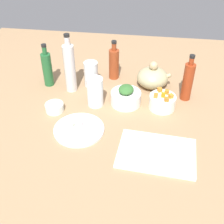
# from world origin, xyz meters

# --- Properties ---
(tabletop) EXTENTS (1.90, 1.90, 0.03)m
(tabletop) POSITION_xyz_m (0.00, 0.00, 0.01)
(tabletop) COLOR #9A7854
(tabletop) RESTS_ON ground
(cutting_board) EXTENTS (0.31, 0.23, 0.01)m
(cutting_board) POSITION_xyz_m (0.20, -0.17, 0.03)
(cutting_board) COLOR white
(cutting_board) RESTS_ON tabletop
(plate_tofu) EXTENTS (0.21, 0.21, 0.01)m
(plate_tofu) POSITION_xyz_m (-0.13, -0.08, 0.04)
(plate_tofu) COLOR white
(plate_tofu) RESTS_ON tabletop
(bowl_greens) EXTENTS (0.14, 0.14, 0.06)m
(bowl_greens) POSITION_xyz_m (0.05, 0.14, 0.06)
(bowl_greens) COLOR white
(bowl_greens) RESTS_ON tabletop
(bowl_carrots) EXTENTS (0.12, 0.12, 0.06)m
(bowl_carrots) POSITION_xyz_m (0.21, 0.13, 0.06)
(bowl_carrots) COLOR white
(bowl_carrots) RESTS_ON tabletop
(bowl_small_side) EXTENTS (0.08, 0.08, 0.04)m
(bowl_small_side) POSITION_xyz_m (-0.27, 0.04, 0.05)
(bowl_small_side) COLOR white
(bowl_small_side) RESTS_ON tabletop
(teapot) EXTENTS (0.17, 0.16, 0.14)m
(teapot) POSITION_xyz_m (0.16, 0.31, 0.08)
(teapot) COLOR tan
(teapot) RESTS_ON tabletop
(bottle_0) EXTENTS (0.05, 0.05, 0.21)m
(bottle_0) POSITION_xyz_m (-0.04, 0.37, 0.12)
(bottle_0) COLOR #953B1C
(bottle_0) RESTS_ON tabletop
(bottle_1) EXTENTS (0.05, 0.05, 0.23)m
(bottle_1) POSITION_xyz_m (0.32, 0.22, 0.13)
(bottle_1) COLOR #953416
(bottle_1) RESTS_ON tabletop
(bottle_2) EXTENTS (0.05, 0.05, 0.30)m
(bottle_2) POSITION_xyz_m (-0.24, 0.22, 0.16)
(bottle_2) COLOR silver
(bottle_2) RESTS_ON tabletop
(bottle_3) EXTENTS (0.05, 0.05, 0.22)m
(bottle_3) POSITION_xyz_m (-0.36, 0.25, 0.12)
(bottle_3) COLOR #225E30
(bottle_3) RESTS_ON tabletop
(drinking_glass_0) EXTENTS (0.07, 0.07, 0.13)m
(drinking_glass_0) POSITION_xyz_m (-0.15, 0.27, 0.10)
(drinking_glass_0) COLOR white
(drinking_glass_0) RESTS_ON tabletop
(drinking_glass_1) EXTENTS (0.07, 0.07, 0.14)m
(drinking_glass_1) POSITION_xyz_m (-0.09, 0.11, 0.10)
(drinking_glass_1) COLOR white
(drinking_glass_1) RESTS_ON tabletop
(carrot_cube_0) EXTENTS (0.02, 0.02, 0.02)m
(carrot_cube_0) POSITION_xyz_m (0.23, 0.15, 0.10)
(carrot_cube_0) COLOR orange
(carrot_cube_0) RESTS_ON bowl_carrots
(carrot_cube_1) EXTENTS (0.02, 0.02, 0.02)m
(carrot_cube_1) POSITION_xyz_m (0.18, 0.12, 0.10)
(carrot_cube_1) COLOR orange
(carrot_cube_1) RESTS_ON bowl_carrots
(carrot_cube_2) EXTENTS (0.02, 0.02, 0.02)m
(carrot_cube_2) POSITION_xyz_m (0.23, 0.09, 0.10)
(carrot_cube_2) COLOR orange
(carrot_cube_2) RESTS_ON bowl_carrots
(carrot_cube_3) EXTENTS (0.02, 0.02, 0.02)m
(carrot_cube_3) POSITION_xyz_m (0.20, 0.17, 0.10)
(carrot_cube_3) COLOR orange
(carrot_cube_3) RESTS_ON bowl_carrots
(carrot_cube_4) EXTENTS (0.02, 0.02, 0.02)m
(carrot_cube_4) POSITION_xyz_m (0.21, 0.13, 0.10)
(carrot_cube_4) COLOR orange
(carrot_cube_4) RESTS_ON bowl_carrots
(carrot_cube_5) EXTENTS (0.02, 0.02, 0.02)m
(carrot_cube_5) POSITION_xyz_m (0.25, 0.12, 0.10)
(carrot_cube_5) COLOR orange
(carrot_cube_5) RESTS_ON bowl_carrots
(chopped_greens_mound) EXTENTS (0.08, 0.09, 0.03)m
(chopped_greens_mound) POSITION_xyz_m (0.05, 0.14, 0.11)
(chopped_greens_mound) COLOR #34682E
(chopped_greens_mound) RESTS_ON bowl_greens
(tofu_cube_0) EXTENTS (0.03, 0.03, 0.02)m
(tofu_cube_0) POSITION_xyz_m (-0.12, -0.11, 0.05)
(tofu_cube_0) COLOR white
(tofu_cube_0) RESTS_ON plate_tofu
(tofu_cube_1) EXTENTS (0.02, 0.02, 0.02)m
(tofu_cube_1) POSITION_xyz_m (-0.13, -0.06, 0.05)
(tofu_cube_1) COLOR white
(tofu_cube_1) RESTS_ON plate_tofu
(tofu_cube_2) EXTENTS (0.03, 0.03, 0.02)m
(tofu_cube_2) POSITION_xyz_m (-0.09, -0.10, 0.05)
(tofu_cube_2) COLOR white
(tofu_cube_2) RESTS_ON plate_tofu
(tofu_cube_3) EXTENTS (0.03, 0.03, 0.02)m
(tofu_cube_3) POSITION_xyz_m (-0.16, -0.08, 0.05)
(tofu_cube_3) COLOR #E3F6D1
(tofu_cube_3) RESTS_ON plate_tofu
(tofu_cube_4) EXTENTS (0.03, 0.03, 0.02)m
(tofu_cube_4) POSITION_xyz_m (-0.09, -0.05, 0.05)
(tofu_cube_4) COLOR white
(tofu_cube_4) RESTS_ON plate_tofu
(dumpling_0) EXTENTS (0.06, 0.06, 0.03)m
(dumpling_0) POSITION_xyz_m (0.14, -0.11, 0.05)
(dumpling_0) COLOR beige
(dumpling_0) RESTS_ON cutting_board
(dumpling_1) EXTENTS (0.05, 0.05, 0.02)m
(dumpling_1) POSITION_xyz_m (0.22, -0.19, 0.05)
(dumpling_1) COLOR beige
(dumpling_1) RESTS_ON cutting_board
(dumpling_2) EXTENTS (0.07, 0.07, 0.03)m
(dumpling_2) POSITION_xyz_m (0.28, -0.12, 0.05)
(dumpling_2) COLOR beige
(dumpling_2) RESTS_ON cutting_board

